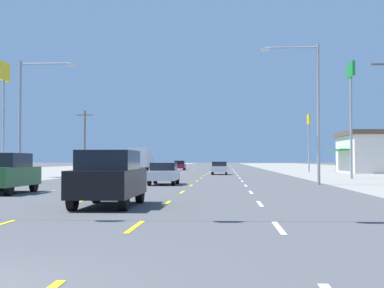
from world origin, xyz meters
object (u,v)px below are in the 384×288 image
at_px(hatchback_inner_left_farthest, 180,165).
at_px(pole_sign_right_row_1, 351,91).
at_px(pole_sign_right_row_2, 309,129).
at_px(sedan_inner_right_far, 219,168).
at_px(box_truck_far_left_farther, 141,159).
at_px(pole_sign_left_row_1, 4,88).
at_px(streetlight_left_row_0, 26,112).
at_px(sedan_far_left_midfar, 102,170).
at_px(suv_center_turn_nearest, 109,177).
at_px(suv_far_left_near, 5,173).
at_px(streetlight_right_row_0, 313,103).
at_px(sedan_center_turn_mid, 164,173).

height_order(hatchback_inner_left_farthest, pole_sign_right_row_1, pole_sign_right_row_1).
relative_size(pole_sign_right_row_1, pole_sign_right_row_2, 1.26).
relative_size(sedan_inner_right_far, box_truck_far_left_farther, 0.62).
height_order(pole_sign_left_row_1, streetlight_left_row_0, pole_sign_left_row_1).
xyz_separation_m(sedan_far_left_midfar, sedan_inner_right_far, (10.38, 13.84, 0.00)).
xyz_separation_m(suv_center_turn_nearest, suv_far_left_near, (-6.68, 7.41, 0.00)).
xyz_separation_m(sedan_far_left_midfar, box_truck_far_left_farther, (0.09, 23.26, 1.08)).
bearing_deg(streetlight_left_row_0, suv_center_turn_nearest, -62.30).
bearing_deg(sedan_inner_right_far, sedan_far_left_midfar, -126.88).
relative_size(sedan_far_left_midfar, streetlight_left_row_0, 0.53).
height_order(suv_center_turn_nearest, pole_sign_left_row_1, pole_sign_left_row_1).
xyz_separation_m(pole_sign_right_row_1, streetlight_left_row_0, (-24.72, -12.33, -2.75)).
distance_m(pole_sign_right_row_2, streetlight_left_row_0, 49.97).
relative_size(pole_sign_left_row_1, streetlight_left_row_0, 1.30).
bearing_deg(streetlight_right_row_0, pole_sign_left_row_1, 151.22).
xyz_separation_m(box_truck_far_left_farther, pole_sign_left_row_1, (-10.24, -20.61, 6.73)).
xyz_separation_m(sedan_center_turn_mid, pole_sign_left_row_1, (-17.14, 15.35, 7.81)).
relative_size(sedan_inner_right_far, streetlight_right_row_0, 0.48).
bearing_deg(streetlight_right_row_0, sedan_inner_right_far, 104.02).
bearing_deg(streetlight_left_row_0, sedan_center_turn_mid, -3.00).
xyz_separation_m(pole_sign_left_row_1, streetlight_left_row_0, (7.55, -14.85, -3.59)).
distance_m(hatchback_inner_left_farthest, streetlight_right_row_0, 56.10).
height_order(suv_far_left_near, pole_sign_left_row_1, pole_sign_left_row_1).
xyz_separation_m(sedan_inner_right_far, box_truck_far_left_farther, (-10.29, 9.42, 1.08)).
bearing_deg(sedan_inner_right_far, suv_far_left_near, -105.28).
distance_m(box_truck_far_left_farther, pole_sign_right_row_2, 24.37).
bearing_deg(suv_center_turn_nearest, sedan_center_turn_mid, 89.99).
distance_m(pole_sign_left_row_1, pole_sign_right_row_2, 43.45).
bearing_deg(box_truck_far_left_farther, pole_sign_right_row_2, 18.23).
xyz_separation_m(pole_sign_left_row_1, pole_sign_right_row_1, (32.26, -2.53, -0.84)).
height_order(suv_center_turn_nearest, pole_sign_right_row_2, pole_sign_right_row_2).
xyz_separation_m(sedan_far_left_midfar, streetlight_right_row_0, (16.89, -12.20, 4.69)).
bearing_deg(sedan_inner_right_far, hatchback_inner_left_farthest, 103.49).
bearing_deg(sedan_inner_right_far, box_truck_far_left_farther, 137.54).
distance_m(suv_far_left_near, pole_sign_left_row_1, 28.76).
bearing_deg(pole_sign_right_row_2, suv_center_turn_nearest, -104.55).
xyz_separation_m(sedan_center_turn_mid, sedan_inner_right_far, (3.40, 26.55, 0.00)).
bearing_deg(suv_center_turn_nearest, suv_far_left_near, 132.04).
height_order(sedan_center_turn_mid, streetlight_left_row_0, streetlight_left_row_0).
height_order(sedan_far_left_midfar, pole_sign_right_row_1, pole_sign_right_row_1).
xyz_separation_m(suv_center_turn_nearest, pole_sign_left_row_1, (-17.14, 33.12, 7.54)).
distance_m(pole_sign_left_row_1, pole_sign_right_row_1, 32.37).
bearing_deg(pole_sign_right_row_2, sedan_inner_right_far, -126.44).
relative_size(pole_sign_right_row_1, streetlight_left_row_0, 1.20).
height_order(suv_center_turn_nearest, pole_sign_right_row_1, pole_sign_right_row_1).
bearing_deg(streetlight_left_row_0, streetlight_right_row_0, 0.00).
bearing_deg(pole_sign_right_row_1, pole_sign_right_row_2, 88.56).
bearing_deg(box_truck_far_left_farther, streetlight_right_row_0, -64.65).
relative_size(suv_far_left_near, hatchback_inner_left_farthest, 1.26).
distance_m(suv_far_left_near, sedan_center_turn_mid, 12.33).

